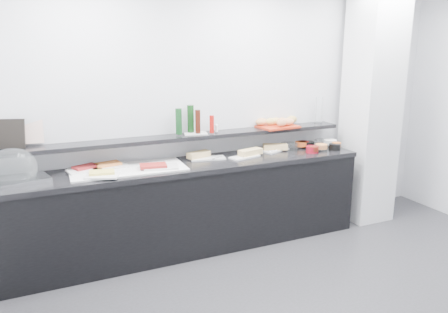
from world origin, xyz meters
name	(u,v)px	position (x,y,z in m)	size (l,w,h in m)	color
back_wall	(241,110)	(0.00, 2.00, 1.35)	(5.00, 0.02, 2.70)	silver
column	(371,106)	(1.50, 1.65, 1.35)	(0.50, 0.50, 2.70)	silver
buffet_cabinet	(192,208)	(-0.70, 1.70, 0.42)	(3.60, 0.60, 0.85)	black
counter_top	(191,166)	(-0.70, 1.70, 0.88)	(3.62, 0.62, 0.05)	black
wall_shelf	(184,137)	(-0.70, 1.88, 1.13)	(3.60, 0.25, 0.04)	black
cloche_base	(22,180)	(-2.22, 1.68, 0.92)	(0.42, 0.28, 0.04)	#B6B9BD
cloche_dome	(13,168)	(-2.28, 1.74, 1.03)	(0.40, 0.26, 0.34)	white
linen_runner	(128,169)	(-1.31, 1.72, 0.91)	(1.05, 0.50, 0.01)	silver
platter_meat_a	(84,170)	(-1.70, 1.78, 0.92)	(0.29, 0.19, 0.01)	white
food_meat_a	(85,167)	(-1.68, 1.83, 0.94)	(0.21, 0.14, 0.02)	maroon
platter_salmon	(109,166)	(-1.47, 1.83, 0.92)	(0.33, 0.22, 0.01)	silver
food_salmon	(108,164)	(-1.48, 1.85, 0.94)	(0.23, 0.15, 0.02)	orange
platter_cheese	(102,176)	(-1.58, 1.54, 0.92)	(0.28, 0.19, 0.01)	white
food_cheese	(102,172)	(-1.57, 1.59, 0.94)	(0.22, 0.14, 0.02)	#DECD56
platter_meat_b	(161,167)	(-1.03, 1.61, 0.92)	(0.32, 0.21, 0.01)	silver
food_meat_b	(153,166)	(-1.10, 1.62, 0.94)	(0.25, 0.16, 0.02)	maroon
sandwich_plate_left	(208,158)	(-0.48, 1.78, 0.91)	(0.35, 0.15, 0.01)	silver
sandwich_food_left	(199,154)	(-0.56, 1.83, 0.94)	(0.25, 0.09, 0.06)	tan
tongs_left	(217,158)	(-0.41, 1.72, 0.92)	(0.01, 0.01, 0.16)	#A8ACAF
sandwich_plate_mid	(245,157)	(-0.11, 1.68, 0.91)	(0.33, 0.14, 0.01)	white
sandwich_food_mid	(250,152)	(-0.03, 1.71, 0.94)	(0.27, 0.10, 0.06)	tan
tongs_mid	(248,156)	(-0.08, 1.66, 0.92)	(0.01, 0.01, 0.16)	silver
sandwich_plate_right	(275,150)	(0.33, 1.82, 0.91)	(0.34, 0.14, 0.01)	silver
sandwich_food_right	(275,147)	(0.33, 1.81, 0.94)	(0.26, 0.10, 0.06)	#E0B875
tongs_right	(275,150)	(0.30, 1.76, 0.92)	(0.01, 0.01, 0.16)	silver
bowl_glass_fruit	(289,146)	(0.51, 1.81, 0.94)	(0.19, 0.19, 0.07)	white
fill_glass_fruit	(301,144)	(0.67, 1.81, 0.95)	(0.13, 0.13, 0.05)	#C64C1B
bowl_black_jam	(308,145)	(0.76, 1.80, 0.94)	(0.13, 0.13, 0.07)	black
fill_black_jam	(303,143)	(0.71, 1.82, 0.95)	(0.13, 0.13, 0.05)	#5D100D
bowl_glass_cream	(323,143)	(0.96, 1.78, 0.94)	(0.20, 0.20, 0.07)	silver
fill_glass_cream	(330,142)	(1.04, 1.76, 0.95)	(0.15, 0.15, 0.05)	white
bowl_red_jam	(312,149)	(0.66, 1.58, 0.94)	(0.13, 0.13, 0.07)	maroon
fill_red_jam	(314,149)	(0.66, 1.55, 0.95)	(0.10, 0.10, 0.05)	#54140C
bowl_glass_salmon	(321,148)	(0.79, 1.61, 0.94)	(0.15, 0.15, 0.07)	white
fill_glass_salmon	(321,146)	(0.80, 1.62, 0.95)	(0.13, 0.13, 0.05)	orange
bowl_black_fruit	(335,147)	(0.96, 1.58, 0.94)	(0.13, 0.13, 0.07)	black
fill_black_fruit	(336,145)	(1.01, 1.62, 0.95)	(0.10, 0.10, 0.05)	orange
framed_print	(10,134)	(-2.28, 1.94, 1.28)	(0.25, 0.02, 0.26)	black
print_art	(33,131)	(-2.09, 1.99, 1.28)	(0.18, 0.00, 0.22)	#CA9B91
condiment_tray	(196,133)	(-0.57, 1.89, 1.16)	(0.23, 0.14, 0.01)	white
bottle_green_a	(179,121)	(-0.75, 1.89, 1.29)	(0.06, 0.06, 0.26)	#0F3917
bottle_brown	(198,122)	(-0.56, 1.85, 1.28)	(0.05, 0.05, 0.24)	#39130A
bottle_green_b	(191,119)	(-0.61, 1.94, 1.30)	(0.07, 0.07, 0.28)	#0E3310
bottle_hot	(212,124)	(-0.42, 1.82, 1.25)	(0.05, 0.05, 0.18)	#AB100C
shaker_salt	(216,128)	(-0.34, 1.89, 1.20)	(0.04, 0.04, 0.07)	silver
shaker_pepper	(216,128)	(-0.36, 1.85, 1.20)	(0.03, 0.03, 0.07)	white
bread_tray	(278,127)	(0.39, 1.86, 1.16)	(0.42, 0.30, 0.02)	#AA2912
bread_roll_nw	(262,122)	(0.23, 1.95, 1.21)	(0.15, 0.10, 0.08)	#C5834B
bread_roll_n	(271,122)	(0.33, 1.92, 1.21)	(0.13, 0.08, 0.08)	tan
bread_roll_ne	(292,119)	(0.62, 1.95, 1.21)	(0.13, 0.09, 0.08)	tan
bread_roll_s	(282,123)	(0.39, 1.78, 1.21)	(0.12, 0.08, 0.08)	#B36F44
bread_roll_se	(288,122)	(0.49, 1.83, 1.21)	(0.15, 0.09, 0.08)	#CC804D
bread_roll_midw	(282,121)	(0.45, 1.89, 1.21)	(0.12, 0.08, 0.08)	#C37D4A
bread_roll_mide	(276,121)	(0.40, 1.92, 1.21)	(0.12, 0.08, 0.08)	tan
carafe	(319,110)	(0.96, 1.91, 1.30)	(0.09, 0.09, 0.30)	white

